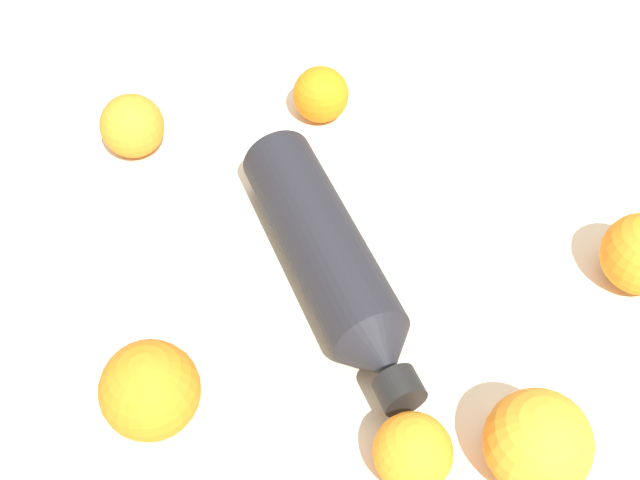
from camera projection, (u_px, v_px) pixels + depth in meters
ground_plane at (355, 255)px, 0.78m from camera, size 2.40×2.40×0.00m
water_bottle at (330, 259)px, 0.73m from camera, size 0.11×0.30×0.07m
orange_0 at (536, 444)px, 0.61m from camera, size 0.08×0.08×0.08m
orange_2 at (150, 390)px, 0.64m from camera, size 0.08×0.08×0.08m
orange_3 at (132, 126)px, 0.85m from camera, size 0.07×0.07×0.07m
orange_4 at (321, 95)px, 0.88m from camera, size 0.06×0.06×0.06m
orange_5 at (413, 452)px, 0.62m from camera, size 0.06×0.06×0.06m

